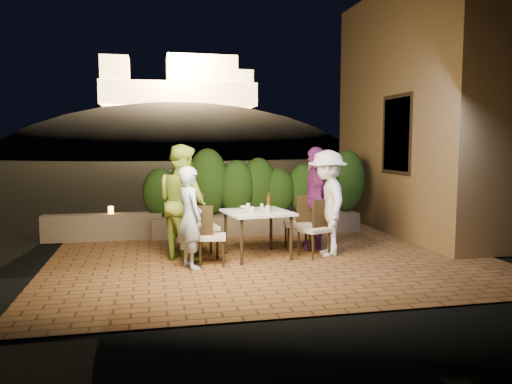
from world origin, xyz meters
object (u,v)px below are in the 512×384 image
object	(u,v)px
diner_blue	(190,218)
dining_table	(257,234)
diner_green	(182,202)
diner_purple	(316,198)
bowl	(245,207)
parapet_lamp	(111,210)
beer_bottle	(268,201)
chair_left_front	(212,235)
chair_left_back	(202,226)
chair_right_front	(314,228)
chair_right_back	(298,222)
diner_white	(327,203)

from	to	relation	value
diner_blue	dining_table	bearing A→B (deg)	-85.91
diner_green	diner_purple	world-z (taller)	diner_green
diner_purple	bowl	bearing A→B (deg)	-71.22
diner_blue	bowl	bearing A→B (deg)	-69.98
bowl	parapet_lamp	distance (m)	2.83
beer_bottle	chair_left_front	size ratio (longest dim) A/B	0.32
chair_left_front	bowl	bearing A→B (deg)	54.41
chair_left_front	diner_blue	distance (m)	0.47
dining_table	chair_left_back	size ratio (longest dim) A/B	0.95
bowl	chair_left_front	distance (m)	0.99
chair_left_back	chair_right_front	size ratio (longest dim) A/B	1.14
chair_left_back	dining_table	bearing A→B (deg)	-16.10
beer_bottle	chair_right_front	xyz separation A→B (m)	(0.71, -0.20, -0.43)
beer_bottle	chair_right_back	world-z (taller)	beer_bottle
chair_left_back	diner_green	distance (m)	0.49
diner_blue	parapet_lamp	bearing A→B (deg)	8.56
bowl	diner_blue	distance (m)	1.26
bowl	chair_right_back	bearing A→B (deg)	5.12
bowl	diner_white	distance (m)	1.36
chair_left_front	diner_white	bearing A→B (deg)	15.93
beer_bottle	chair_right_front	world-z (taller)	beer_bottle
dining_table	bowl	distance (m)	0.53
diner_white	diner_purple	bearing A→B (deg)	-171.44
chair_left_back	diner_purple	bearing A→B (deg)	0.70
chair_left_front	dining_table	bearing A→B (deg)	32.61
beer_bottle	chair_left_front	distance (m)	1.16
diner_blue	diner_purple	xyz separation A→B (m)	(2.24, 0.91, 0.14)
diner_blue	chair_right_back	bearing A→B (deg)	-84.52
chair_left_back	parapet_lamp	distance (m)	2.41
chair_left_back	diner_white	bearing A→B (deg)	-13.92
bowl	chair_left_front	size ratio (longest dim) A/B	0.20
diner_green	parapet_lamp	bearing A→B (deg)	-0.13
diner_blue	chair_left_front	bearing A→B (deg)	-88.76
parapet_lamp	dining_table	bearing A→B (deg)	-39.31
chair_right_back	diner_green	size ratio (longest dim) A/B	0.52
beer_bottle	chair_left_front	xyz separation A→B (m)	(-0.98, -0.43, -0.44)
diner_green	diner_purple	bearing A→B (deg)	-116.43
bowl	parapet_lamp	bearing A→B (deg)	143.92
bowl	diner_white	world-z (taller)	diner_white
chair_right_front	chair_right_back	size ratio (longest dim) A/B	0.97
diner_purple	diner_blue	bearing A→B (deg)	-54.17
chair_left_front	parapet_lamp	bearing A→B (deg)	133.00
bowl	chair_left_back	size ratio (longest dim) A/B	0.17
diner_blue	diner_white	distance (m)	2.30
chair_right_front	diner_white	xyz separation A→B (m)	(0.24, 0.04, 0.40)
beer_bottle	diner_green	world-z (taller)	diner_green
diner_blue	parapet_lamp	distance (m)	2.79
bowl	chair_right_front	xyz separation A→B (m)	(1.05, -0.45, -0.31)
chair_right_back	parapet_lamp	distance (m)	3.58
chair_left_front	chair_right_front	distance (m)	1.71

